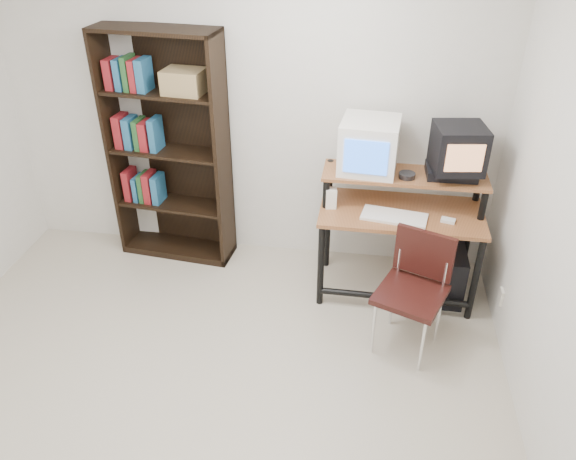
# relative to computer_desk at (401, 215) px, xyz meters

# --- Properties ---
(floor) EXTENTS (4.00, 4.00, 0.01)m
(floor) POSITION_rel_computer_desk_xyz_m (-1.25, -1.55, -0.69)
(floor) COLOR beige
(floor) RESTS_ON ground
(back_wall) EXTENTS (4.00, 0.01, 2.60)m
(back_wall) POSITION_rel_computer_desk_xyz_m (-1.25, 0.45, 0.61)
(back_wall) COLOR silver
(back_wall) RESTS_ON floor
(computer_desk) EXTENTS (1.22, 0.62, 0.98)m
(computer_desk) POSITION_rel_computer_desk_xyz_m (0.00, 0.00, 0.00)
(computer_desk) COLOR #975A31
(computer_desk) RESTS_ON floor
(crt_monitor) EXTENTS (0.45, 0.46, 0.39)m
(crt_monitor) POSITION_rel_computer_desk_xyz_m (-0.28, 0.15, 0.48)
(crt_monitor) COLOR white
(crt_monitor) RESTS_ON computer_desk
(vcr) EXTENTS (0.36, 0.27, 0.08)m
(vcr) POSITION_rel_computer_desk_xyz_m (0.33, 0.12, 0.32)
(vcr) COLOR black
(vcr) RESTS_ON computer_desk
(crt_tv) EXTENTS (0.39, 0.39, 0.33)m
(crt_tv) POSITION_rel_computer_desk_xyz_m (0.35, 0.09, 0.52)
(crt_tv) COLOR black
(crt_tv) RESTS_ON vcr
(cd_spindle) EXTENTS (0.13, 0.13, 0.05)m
(cd_spindle) POSITION_rel_computer_desk_xyz_m (0.01, 0.04, 0.31)
(cd_spindle) COLOR #26262B
(cd_spindle) RESTS_ON computer_desk
(keyboard) EXTENTS (0.50, 0.29, 0.03)m
(keyboard) POSITION_rel_computer_desk_xyz_m (-0.06, -0.13, 0.05)
(keyboard) COLOR white
(keyboard) RESTS_ON computer_desk
(mousepad) EXTENTS (0.25, 0.22, 0.01)m
(mousepad) POSITION_rel_computer_desk_xyz_m (0.33, -0.14, 0.03)
(mousepad) COLOR black
(mousepad) RESTS_ON computer_desk
(mouse) EXTENTS (0.11, 0.08, 0.03)m
(mouse) POSITION_rel_computer_desk_xyz_m (0.33, -0.14, 0.05)
(mouse) COLOR white
(mouse) RESTS_ON mousepad
(desk_speaker) EXTENTS (0.09, 0.09, 0.17)m
(desk_speaker) POSITION_rel_computer_desk_xyz_m (-0.53, -0.04, 0.12)
(desk_speaker) COLOR white
(desk_speaker) RESTS_ON computer_desk
(pc_tower) EXTENTS (0.20, 0.45, 0.42)m
(pc_tower) POSITION_rel_computer_desk_xyz_m (0.43, -0.02, -0.48)
(pc_tower) COLOR black
(pc_tower) RESTS_ON floor
(school_chair) EXTENTS (0.56, 0.56, 0.86)m
(school_chair) POSITION_rel_computer_desk_xyz_m (0.10, -0.61, -0.16)
(school_chair) COLOR black
(school_chair) RESTS_ON floor
(bookshelf) EXTENTS (1.00, 0.43, 1.93)m
(bookshelf) POSITION_rel_computer_desk_xyz_m (-1.89, 0.31, 0.30)
(bookshelf) COLOR black
(bookshelf) RESTS_ON floor
(wall_outlet) EXTENTS (0.02, 0.08, 0.12)m
(wall_outlet) POSITION_rel_computer_desk_xyz_m (0.74, -0.40, -0.39)
(wall_outlet) COLOR beige
(wall_outlet) RESTS_ON right_wall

